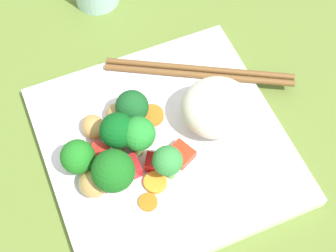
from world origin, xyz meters
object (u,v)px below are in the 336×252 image
Objects in this scene: carrot_slice_4 at (148,202)px; broccoli_floret_4 at (132,107)px; square_plate at (165,145)px; rice_mound at (217,108)px; chopstick_pair at (199,72)px.

broccoli_floret_4 is at bearing 166.02° from carrot_slice_4.
rice_mound reaches higher than square_plate.
broccoli_floret_4 is 11.54cm from carrot_slice_4.
rice_mound is at bearing 118.27° from carrot_slice_4.
chopstick_pair reaches higher than carrot_slice_4.
chopstick_pair is at bearing 131.74° from square_plate.
carrot_slice_4 is 0.10× the size of chopstick_pair.
rice_mound is at bearing 63.95° from broccoli_floret_4.
broccoli_floret_4 is 0.24× the size of chopstick_pair.
broccoli_floret_4 is at bearing -152.09° from square_plate.
chopstick_pair is at bearing 136.25° from carrot_slice_4.
rice_mound is 13.79cm from carrot_slice_4.
square_plate is at bearing 72.40° from chopstick_pair.
square_plate is 8.25cm from carrot_slice_4.
square_plate is 6.30cm from broccoli_floret_4.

